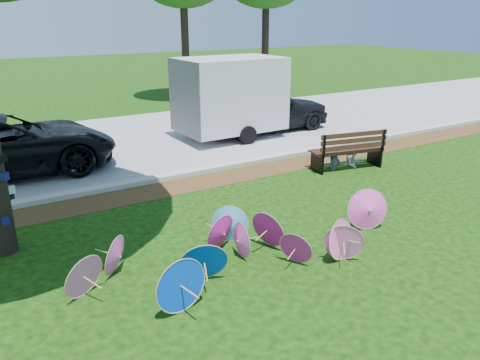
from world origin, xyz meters
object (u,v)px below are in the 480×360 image
at_px(dark_pickup, 263,108).
at_px(person_right, 355,144).
at_px(cargo_trailer, 230,94).
at_px(person_left, 335,149).
at_px(black_van, 0,146).
at_px(park_bench, 346,149).
at_px(parasol_pile, 249,243).

height_order(dark_pickup, person_right, dark_pickup).
relative_size(cargo_trailer, person_left, 2.95).
distance_m(black_van, dark_pickup, 8.52).
bearing_deg(cargo_trailer, person_left, -82.98).
bearing_deg(cargo_trailer, person_right, -74.44).
bearing_deg(park_bench, cargo_trailer, 113.78).
bearing_deg(park_bench, parasol_pile, -137.63).
xyz_separation_m(park_bench, person_right, (0.35, 0.05, 0.07)).
relative_size(person_left, person_right, 0.95).
xyz_separation_m(cargo_trailer, park_bench, (1.00, -4.51, -0.95)).
relative_size(black_van, park_bench, 2.83).
xyz_separation_m(dark_pickup, park_bench, (-0.47, -4.73, -0.30)).
bearing_deg(cargo_trailer, black_van, -178.12).
height_order(dark_pickup, cargo_trailer, cargo_trailer).
bearing_deg(person_left, parasol_pile, -156.81).
distance_m(cargo_trailer, person_right, 4.74).
height_order(park_bench, person_left, person_left).
distance_m(black_van, cargo_trailer, 7.06).
bearing_deg(dark_pickup, parasol_pile, 144.92).
bearing_deg(black_van, person_right, -114.52).
distance_m(black_van, park_bench, 9.02).
height_order(dark_pickup, park_bench, dark_pickup).
bearing_deg(dark_pickup, park_bench, 174.50).
height_order(person_left, person_right, person_right).
xyz_separation_m(black_van, cargo_trailer, (7.02, 0.39, 0.68)).
bearing_deg(parasol_pile, person_right, 29.86).
distance_m(dark_pickup, person_left, 4.76).
distance_m(person_left, person_right, 0.70).
relative_size(black_van, person_left, 5.03).
bearing_deg(dark_pickup, black_van, 94.29).
xyz_separation_m(parasol_pile, person_left, (4.66, 3.08, 0.21)).
bearing_deg(parasol_pile, person_left, 33.44).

